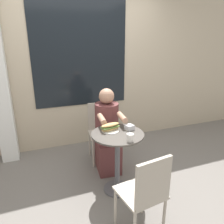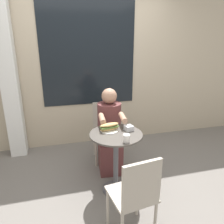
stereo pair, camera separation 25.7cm
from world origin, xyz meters
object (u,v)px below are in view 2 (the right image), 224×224
(seated_diner, at_px, (110,136))
(drink_cup, at_px, (126,138))
(diner_chair, at_px, (105,126))
(cafe_table, at_px, (116,150))
(empty_chair_across, at_px, (136,193))
(sandwich_on_plate, at_px, (109,127))

(seated_diner, xyz_separation_m, drink_cup, (0.00, -0.71, 0.29))
(diner_chair, relative_size, drink_cup, 10.43)
(diner_chair, xyz_separation_m, drink_cup, (-0.01, -1.05, 0.28))
(cafe_table, distance_m, seated_diner, 0.48)
(diner_chair, xyz_separation_m, seated_diner, (-0.01, -0.34, -0.01))
(cafe_table, height_order, diner_chair, diner_chair)
(seated_diner, relative_size, drink_cup, 14.01)
(diner_chair, height_order, drink_cup, diner_chair)
(empty_chair_across, bearing_deg, sandwich_on_plate, 84.28)
(empty_chair_across, height_order, drink_cup, empty_chair_across)
(seated_diner, height_order, sandwich_on_plate, seated_diner)
(seated_diner, bearing_deg, cafe_table, 90.61)
(cafe_table, bearing_deg, seated_diner, 84.52)
(diner_chair, bearing_deg, empty_chair_across, 93.09)
(cafe_table, bearing_deg, drink_cup, -78.39)
(seated_diner, bearing_deg, empty_chair_across, 92.86)
(cafe_table, distance_m, sandwich_on_plate, 0.28)
(diner_chair, xyz_separation_m, sandwich_on_plate, (-0.11, -0.73, 0.28))
(cafe_table, height_order, drink_cup, drink_cup)
(diner_chair, height_order, seated_diner, seated_diner)
(cafe_table, relative_size, empty_chair_across, 0.87)
(sandwich_on_plate, bearing_deg, seated_diner, 75.43)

